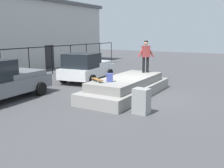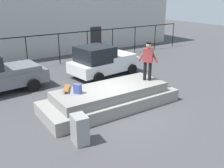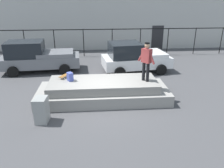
{
  "view_description": "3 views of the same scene",
  "coord_description": "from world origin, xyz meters",
  "px_view_note": "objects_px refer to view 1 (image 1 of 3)",
  "views": [
    {
      "loc": [
        -10.95,
        -5.28,
        3.01
      ],
      "look_at": [
        0.08,
        1.16,
        0.47
      ],
      "focal_mm": 41.23,
      "sensor_mm": 36.0,
      "label": 1
    },
    {
      "loc": [
        -5.5,
        -8.12,
        4.59
      ],
      "look_at": [
        0.52,
        0.89,
        0.76
      ],
      "focal_mm": 41.32,
      "sensor_mm": 36.0,
      "label": 2
    },
    {
      "loc": [
        -0.34,
        -9.16,
        4.46
      ],
      "look_at": [
        0.47,
        0.79,
        0.53
      ],
      "focal_mm": 36.5,
      "sensor_mm": 36.0,
      "label": 3
    }
  ],
  "objects_px": {
    "skateboarder": "(146,54)",
    "skateboard": "(97,79)",
    "car_white_pickup_mid": "(86,67)",
    "utility_box": "(141,101)",
    "backpack": "(110,78)"
  },
  "relations": [
    {
      "from": "skateboarder",
      "to": "backpack",
      "type": "relative_size",
      "value": 4.55
    },
    {
      "from": "backpack",
      "to": "car_white_pickup_mid",
      "type": "relative_size",
      "value": 0.09
    },
    {
      "from": "skateboard",
      "to": "utility_box",
      "type": "xyz_separation_m",
      "value": [
        -0.67,
        -2.43,
        -0.51
      ]
    },
    {
      "from": "backpack",
      "to": "utility_box",
      "type": "distance_m",
      "value": 2.21
    },
    {
      "from": "skateboarder",
      "to": "utility_box",
      "type": "height_order",
      "value": "skateboarder"
    },
    {
      "from": "skateboard",
      "to": "backpack",
      "type": "distance_m",
      "value": 0.57
    },
    {
      "from": "skateboard",
      "to": "car_white_pickup_mid",
      "type": "distance_m",
      "value": 5.01
    },
    {
      "from": "skateboarder",
      "to": "skateboard",
      "type": "bearing_deg",
      "value": 167.59
    },
    {
      "from": "skateboarder",
      "to": "car_white_pickup_mid",
      "type": "xyz_separation_m",
      "value": [
        0.2,
        4.09,
        -0.99
      ]
    },
    {
      "from": "skateboarder",
      "to": "skateboard",
      "type": "relative_size",
      "value": 2.08
    },
    {
      "from": "backpack",
      "to": "utility_box",
      "type": "bearing_deg",
      "value": -54.83
    },
    {
      "from": "backpack",
      "to": "utility_box",
      "type": "relative_size",
      "value": 0.38
    },
    {
      "from": "skateboarder",
      "to": "car_white_pickup_mid",
      "type": "relative_size",
      "value": 0.4
    },
    {
      "from": "skateboarder",
      "to": "utility_box",
      "type": "xyz_separation_m",
      "value": [
        -4.22,
        -1.65,
        -1.39
      ]
    },
    {
      "from": "skateboarder",
      "to": "skateboard",
      "type": "distance_m",
      "value": 3.75
    }
  ]
}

